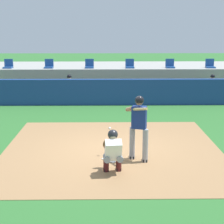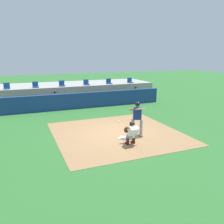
{
  "view_description": "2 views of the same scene",
  "coord_description": "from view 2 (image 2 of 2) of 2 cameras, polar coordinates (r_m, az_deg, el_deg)",
  "views": [
    {
      "loc": [
        -0.16,
        -10.36,
        3.59
      ],
      "look_at": [
        0.0,
        0.7,
        1.0
      ],
      "focal_mm": 58.94,
      "sensor_mm": 36.0,
      "label": 1
    },
    {
      "loc": [
        -4.67,
        -10.72,
        4.04
      ],
      "look_at": [
        0.0,
        0.7,
        1.0
      ],
      "focal_mm": 37.48,
      "sensor_mm": 36.0,
      "label": 2
    }
  ],
  "objects": [
    {
      "name": "ground_plane",
      "position": [
        12.37,
        1.23,
        -5.22
      ],
      "size": [
        80.0,
        80.0,
        0.0
      ],
      "primitive_type": "plane",
      "color": "#2D6B2D"
    },
    {
      "name": "dirt_infield",
      "position": [
        12.37,
        1.23,
        -5.2
      ],
      "size": [
        6.4,
        6.4,
        0.01
      ],
      "primitive_type": "cube",
      "color": "#9E754C",
      "rests_on": "ground"
    },
    {
      "name": "home_plate",
      "position": [
        11.68,
        2.8,
        -6.29
      ],
      "size": [
        0.62,
        0.62,
        0.02
      ],
      "primitive_type": "cube",
      "rotation": [
        0.0,
        0.0,
        0.79
      ],
      "color": "white",
      "rests_on": "dirt_infield"
    },
    {
      "name": "batter_at_plate",
      "position": [
        11.61,
        6.12,
        -1.24
      ],
      "size": [
        0.61,
        0.84,
        1.8
      ],
      "color": "#99999E",
      "rests_on": "ground"
    },
    {
      "name": "catcher_crouched",
      "position": [
        10.69,
        4.84,
        -4.94
      ],
      "size": [
        0.51,
        1.66,
        1.13
      ],
      "color": "gray",
      "rests_on": "ground"
    },
    {
      "name": "dugout_wall",
      "position": [
        18.17,
        -6.95,
        2.83
      ],
      "size": [
        13.0,
        0.3,
        1.2
      ],
      "primitive_type": "cube",
      "color": "navy",
      "rests_on": "ground"
    },
    {
      "name": "dugout_bench",
      "position": [
        19.19,
        -7.71,
        2.25
      ],
      "size": [
        11.8,
        0.44,
        0.45
      ],
      "primitive_type": "cube",
      "color": "olive",
      "rests_on": "ground"
    },
    {
      "name": "dugout_player_0",
      "position": [
        18.57,
        -13.58,
        3.01
      ],
      "size": [
        0.49,
        0.7,
        1.3
      ],
      "color": "#939399",
      "rests_on": "ground"
    },
    {
      "name": "dugout_player_1",
      "position": [
        20.78,
        5.95,
        4.45
      ],
      "size": [
        0.49,
        0.7,
        1.3
      ],
      "color": "#939399",
      "rests_on": "ground"
    },
    {
      "name": "stands_platform",
      "position": [
        22.37,
        -9.98,
        5.05
      ],
      "size": [
        15.0,
        4.4,
        1.4
      ],
      "primitive_type": "cube",
      "color": "#9E9E99",
      "rests_on": "ground"
    },
    {
      "name": "stadium_seat_0",
      "position": [
        20.27,
        -24.29,
        5.53
      ],
      "size": [
        0.46,
        0.46,
        0.48
      ],
      "color": "#1E478C",
      "rests_on": "stands_platform"
    },
    {
      "name": "stadium_seat_1",
      "position": [
        20.3,
        -18.16,
        6.07
      ],
      "size": [
        0.46,
        0.46,
        0.48
      ],
      "color": "#1E478C",
      "rests_on": "stands_platform"
    },
    {
      "name": "stadium_seat_2",
      "position": [
        20.57,
        -12.11,
        6.54
      ],
      "size": [
        0.46,
        0.46,
        0.48
      ],
      "color": "#1E478C",
      "rests_on": "stands_platform"
    },
    {
      "name": "stadium_seat_3",
      "position": [
        21.06,
        -6.27,
        6.93
      ],
      "size": [
        0.46,
        0.46,
        0.48
      ],
      "color": "#1E478C",
      "rests_on": "stands_platform"
    },
    {
      "name": "stadium_seat_4",
      "position": [
        21.75,
        -0.74,
        7.23
      ],
      "size": [
        0.46,
        0.46,
        0.48
      ],
      "color": "#1E478C",
      "rests_on": "stands_platform"
    },
    {
      "name": "stadium_seat_5",
      "position": [
        22.63,
        4.42,
        7.45
      ],
      "size": [
        0.46,
        0.46,
        0.48
      ],
      "color": "#1E478C",
      "rests_on": "stands_platform"
    }
  ]
}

